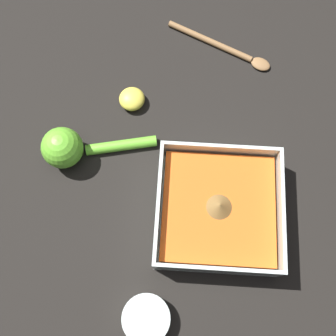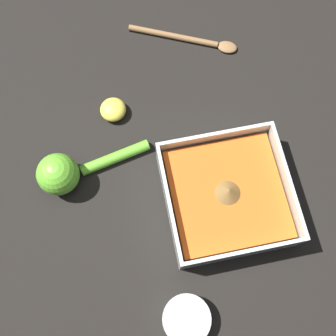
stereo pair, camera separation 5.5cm
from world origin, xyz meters
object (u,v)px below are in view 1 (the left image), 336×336
(lemon_squeezer, at_px, (69,148))
(lemon_half, at_px, (132,99))
(square_dish, at_px, (217,210))
(wooden_spoon, at_px, (224,48))
(spice_bowl, at_px, (146,318))

(lemon_squeezer, xyz_separation_m, lemon_half, (-0.11, 0.10, -0.02))
(square_dish, height_order, wooden_spoon, square_dish)
(spice_bowl, height_order, lemon_squeezer, lemon_squeezer)
(spice_bowl, distance_m, lemon_squeezer, 0.32)
(lemon_half, xyz_separation_m, wooden_spoon, (-0.13, 0.18, -0.01))
(lemon_squeezer, height_order, lemon_half, lemon_squeezer)
(square_dish, height_order, spice_bowl, square_dish)
(spice_bowl, height_order, lemon_half, spice_bowl)
(lemon_half, height_order, wooden_spoon, lemon_half)
(spice_bowl, distance_m, lemon_half, 0.40)
(spice_bowl, xyz_separation_m, lemon_squeezer, (-0.28, -0.16, 0.02))
(square_dish, xyz_separation_m, lemon_half, (-0.21, -0.17, -0.01))
(spice_bowl, relative_size, lemon_half, 1.56)
(square_dish, relative_size, spice_bowl, 2.69)
(wooden_spoon, bearing_deg, square_dish, -67.01)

